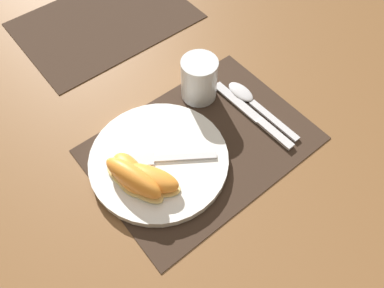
{
  "coord_description": "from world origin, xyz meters",
  "views": [
    {
      "loc": [
        -0.27,
        -0.3,
        0.61
      ],
      "look_at": [
        -0.02,
        0.0,
        0.02
      ],
      "focal_mm": 35.0,
      "sensor_mm": 36.0,
      "label": 1
    }
  ],
  "objects_px": {
    "citrus_wedge_0": "(129,173)",
    "citrus_wedge_1": "(135,180)",
    "juice_glass": "(199,81)",
    "spoon": "(249,99)",
    "knife": "(254,116)",
    "fork": "(158,158)",
    "citrus_wedge_2": "(146,179)",
    "plate": "(159,160)"
  },
  "relations": [
    {
      "from": "spoon",
      "to": "citrus_wedge_0",
      "type": "relative_size",
      "value": 1.93
    },
    {
      "from": "knife",
      "to": "citrus_wedge_1",
      "type": "xyz_separation_m",
      "value": [
        -0.28,
        0.01,
        0.03
      ]
    },
    {
      "from": "plate",
      "to": "spoon",
      "type": "bearing_deg",
      "value": 0.59
    },
    {
      "from": "juice_glass",
      "to": "citrus_wedge_0",
      "type": "distance_m",
      "value": 0.24
    },
    {
      "from": "plate",
      "to": "citrus_wedge_0",
      "type": "distance_m",
      "value": 0.07
    },
    {
      "from": "knife",
      "to": "citrus_wedge_0",
      "type": "relative_size",
      "value": 2.16
    },
    {
      "from": "citrus_wedge_0",
      "to": "citrus_wedge_1",
      "type": "bearing_deg",
      "value": -93.86
    },
    {
      "from": "citrus_wedge_1",
      "to": "citrus_wedge_2",
      "type": "distance_m",
      "value": 0.02
    },
    {
      "from": "juice_glass",
      "to": "citrus_wedge_2",
      "type": "height_order",
      "value": "juice_glass"
    },
    {
      "from": "knife",
      "to": "fork",
      "type": "distance_m",
      "value": 0.22
    },
    {
      "from": "plate",
      "to": "knife",
      "type": "distance_m",
      "value": 0.22
    },
    {
      "from": "juice_glass",
      "to": "citrus_wedge_1",
      "type": "distance_m",
      "value": 0.25
    },
    {
      "from": "knife",
      "to": "fork",
      "type": "bearing_deg",
      "value": 171.6
    },
    {
      "from": "fork",
      "to": "plate",
      "type": "bearing_deg",
      "value": 50.62
    },
    {
      "from": "spoon",
      "to": "citrus_wedge_2",
      "type": "xyz_separation_m",
      "value": [
        -0.28,
        -0.03,
        0.03
      ]
    },
    {
      "from": "plate",
      "to": "fork",
      "type": "xyz_separation_m",
      "value": [
        -0.0,
        -0.0,
        0.01
      ]
    },
    {
      "from": "citrus_wedge_0",
      "to": "citrus_wedge_1",
      "type": "height_order",
      "value": "citrus_wedge_1"
    },
    {
      "from": "juice_glass",
      "to": "citrus_wedge_0",
      "type": "relative_size",
      "value": 0.94
    },
    {
      "from": "plate",
      "to": "knife",
      "type": "bearing_deg",
      "value": -9.14
    },
    {
      "from": "fork",
      "to": "citrus_wedge_1",
      "type": "height_order",
      "value": "citrus_wedge_1"
    },
    {
      "from": "juice_glass",
      "to": "citrus_wedge_1",
      "type": "xyz_separation_m",
      "value": [
        -0.23,
        -0.11,
        -0.0
      ]
    },
    {
      "from": "knife",
      "to": "fork",
      "type": "relative_size",
      "value": 1.32
    },
    {
      "from": "fork",
      "to": "citrus_wedge_1",
      "type": "relative_size",
      "value": 1.25
    },
    {
      "from": "plate",
      "to": "citrus_wedge_0",
      "type": "xyz_separation_m",
      "value": [
        -0.06,
        -0.0,
        0.02
      ]
    },
    {
      "from": "citrus_wedge_0",
      "to": "citrus_wedge_1",
      "type": "distance_m",
      "value": 0.02
    },
    {
      "from": "plate",
      "to": "citrus_wedge_0",
      "type": "relative_size",
      "value": 2.6
    },
    {
      "from": "citrus_wedge_2",
      "to": "citrus_wedge_0",
      "type": "bearing_deg",
      "value": 120.93
    },
    {
      "from": "fork",
      "to": "citrus_wedge_2",
      "type": "height_order",
      "value": "citrus_wedge_2"
    },
    {
      "from": "knife",
      "to": "plate",
      "type": "bearing_deg",
      "value": 170.86
    },
    {
      "from": "plate",
      "to": "juice_glass",
      "type": "xyz_separation_m",
      "value": [
        0.17,
        0.08,
        0.03
      ]
    },
    {
      "from": "plate",
      "to": "fork",
      "type": "relative_size",
      "value": 1.59
    },
    {
      "from": "spoon",
      "to": "citrus_wedge_2",
      "type": "bearing_deg",
      "value": -173.66
    },
    {
      "from": "spoon",
      "to": "citrus_wedge_1",
      "type": "bearing_deg",
      "value": -175.27
    },
    {
      "from": "juice_glass",
      "to": "knife",
      "type": "height_order",
      "value": "juice_glass"
    },
    {
      "from": "fork",
      "to": "knife",
      "type": "bearing_deg",
      "value": -8.4
    },
    {
      "from": "spoon",
      "to": "citrus_wedge_1",
      "type": "xyz_separation_m",
      "value": [
        -0.3,
        -0.03,
        0.03
      ]
    },
    {
      "from": "juice_glass",
      "to": "fork",
      "type": "xyz_separation_m",
      "value": [
        -0.17,
        -0.09,
        -0.02
      ]
    },
    {
      "from": "spoon",
      "to": "plate",
      "type": "bearing_deg",
      "value": -179.41
    },
    {
      "from": "spoon",
      "to": "knife",
      "type": "bearing_deg",
      "value": -121.35
    },
    {
      "from": "fork",
      "to": "citrus_wedge_0",
      "type": "distance_m",
      "value": 0.06
    },
    {
      "from": "citrus_wedge_1",
      "to": "citrus_wedge_2",
      "type": "bearing_deg",
      "value": -19.47
    },
    {
      "from": "citrus_wedge_1",
      "to": "citrus_wedge_0",
      "type": "bearing_deg",
      "value": 86.14
    }
  ]
}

